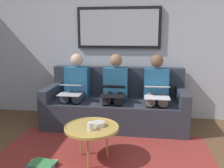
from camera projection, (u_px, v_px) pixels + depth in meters
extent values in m
cube|color=#B7BCC6|center=(119.00, 43.00, 4.18)|extent=(6.00, 0.12, 2.60)
cube|color=maroon|center=(102.00, 163.00, 2.74)|extent=(2.60, 1.80, 0.01)
cube|color=#2D333D|center=(115.00, 112.00, 3.87)|extent=(2.20, 0.90, 0.42)
cube|color=#2D333D|center=(118.00, 81.00, 4.11)|extent=(2.20, 0.20, 0.48)
cube|color=#2D333D|center=(182.00, 96.00, 3.66)|extent=(0.14, 0.90, 0.20)
cube|color=#2D333D|center=(53.00, 92.00, 3.94)|extent=(0.14, 0.90, 0.20)
cube|color=black|center=(119.00, 28.00, 4.04)|extent=(1.42, 0.04, 0.69)
cube|color=#B2B7BC|center=(119.00, 28.00, 4.01)|extent=(1.32, 0.01, 0.59)
cylinder|color=tan|center=(92.00, 128.00, 2.73)|extent=(0.62, 0.62, 0.03)
torus|color=tan|center=(92.00, 127.00, 2.73)|extent=(0.62, 0.62, 0.02)
cylinder|color=#B28E42|center=(88.00, 152.00, 2.59)|extent=(0.02, 0.02, 0.39)
cylinder|color=#B28E42|center=(107.00, 142.00, 2.84)|extent=(0.02, 0.02, 0.39)
cylinder|color=#B28E42|center=(81.00, 140.00, 2.88)|extent=(0.02, 0.02, 0.39)
cylinder|color=silver|center=(90.00, 126.00, 2.62)|extent=(0.07, 0.07, 0.09)
cylinder|color=beige|center=(98.00, 124.00, 2.75)|extent=(0.15, 0.15, 0.05)
cube|color=#235B84|center=(156.00, 84.00, 3.78)|extent=(0.38, 0.22, 0.50)
sphere|color=brown|center=(157.00, 61.00, 3.71)|extent=(0.20, 0.20, 0.20)
cylinder|color=gray|center=(162.00, 99.00, 3.60)|extent=(0.14, 0.42, 0.14)
cylinder|color=gray|center=(150.00, 99.00, 3.63)|extent=(0.14, 0.42, 0.14)
cylinder|color=gray|center=(162.00, 122.00, 3.46)|extent=(0.11, 0.11, 0.42)
cylinder|color=gray|center=(150.00, 121.00, 3.48)|extent=(0.11, 0.11, 0.42)
cube|color=white|center=(157.00, 98.00, 3.40)|extent=(0.36, 0.23, 0.01)
cube|color=white|center=(157.00, 87.00, 3.52)|extent=(0.36, 0.23, 0.08)
cube|color=#A5C6EA|center=(157.00, 87.00, 3.51)|extent=(0.32, 0.20, 0.06)
cube|color=#235B84|center=(116.00, 83.00, 3.87)|extent=(0.38, 0.22, 0.50)
sphere|color=#997051|center=(116.00, 60.00, 3.79)|extent=(0.20, 0.20, 0.20)
cylinder|color=#232328|center=(120.00, 98.00, 3.69)|extent=(0.14, 0.42, 0.14)
cylinder|color=#232328|center=(108.00, 97.00, 3.71)|extent=(0.14, 0.42, 0.14)
cylinder|color=#232328|center=(118.00, 119.00, 3.54)|extent=(0.11, 0.11, 0.42)
cylinder|color=#232328|center=(106.00, 119.00, 3.57)|extent=(0.11, 0.11, 0.42)
cube|color=black|center=(112.00, 96.00, 3.48)|extent=(0.35, 0.22, 0.01)
cube|color=black|center=(114.00, 87.00, 3.61)|extent=(0.35, 0.20, 0.09)
cube|color=#A5C6EA|center=(114.00, 86.00, 3.60)|extent=(0.32, 0.18, 0.08)
cube|color=#235B84|center=(77.00, 82.00, 3.96)|extent=(0.38, 0.22, 0.50)
sphere|color=beige|center=(77.00, 60.00, 3.88)|extent=(0.20, 0.20, 0.20)
cylinder|color=#384256|center=(80.00, 96.00, 3.78)|extent=(0.14, 0.42, 0.14)
cylinder|color=#384256|center=(69.00, 96.00, 3.80)|extent=(0.14, 0.42, 0.14)
cylinder|color=#384256|center=(76.00, 117.00, 3.63)|extent=(0.11, 0.11, 0.42)
cylinder|color=#384256|center=(65.00, 117.00, 3.66)|extent=(0.11, 0.11, 0.42)
cube|color=silver|center=(70.00, 94.00, 3.57)|extent=(0.34, 0.22, 0.01)
cube|color=silver|center=(72.00, 85.00, 3.67)|extent=(0.34, 0.22, 0.05)
cube|color=#A5C6EA|center=(72.00, 85.00, 3.67)|extent=(0.31, 0.19, 0.04)
cube|color=red|center=(40.00, 166.00, 2.67)|extent=(0.31, 0.25, 0.01)
cube|color=white|center=(43.00, 165.00, 2.68)|extent=(0.31, 0.24, 0.01)
cube|color=yellow|center=(41.00, 164.00, 2.67)|extent=(0.30, 0.22, 0.01)
cube|color=#33569E|center=(42.00, 164.00, 2.65)|extent=(0.30, 0.23, 0.01)
cube|color=#3D8C4C|center=(42.00, 163.00, 2.65)|extent=(0.31, 0.25, 0.01)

